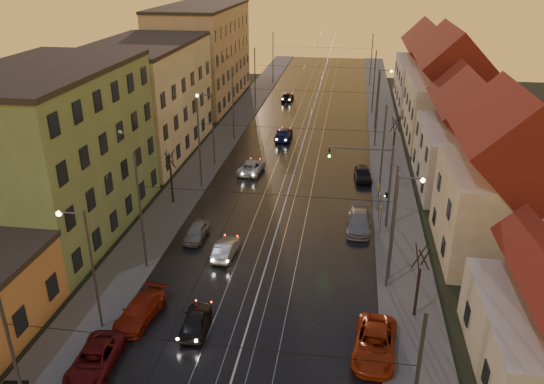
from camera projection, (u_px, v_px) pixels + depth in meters
The scene contains 45 objects.
ground at pixel (236, 366), 29.46m from camera, with size 160.00×160.00×0.00m, color black.
road at pixel (304, 141), 65.61m from camera, with size 16.00×120.00×0.04m, color black.
sidewalk_left at pixel (225, 136), 66.95m from camera, with size 4.00×120.00×0.15m, color #4C4C4C.
sidewalk_right at pixel (386, 144), 64.24m from camera, with size 4.00×120.00×0.15m, color #4C4C4C.
tram_rail_0 at pixel (286, 140), 65.90m from camera, with size 0.06×120.00×0.03m, color gray.
tram_rail_1 at pixel (298, 140), 65.70m from camera, with size 0.06×120.00×0.03m, color gray.
tram_rail_2 at pixel (310, 141), 65.50m from camera, with size 0.06×120.00×0.03m, color gray.
tram_rail_3 at pixel (321, 141), 65.30m from camera, with size 0.06×120.00×0.03m, color gray.
apartment_left_1 at pixel (54, 155), 41.85m from camera, with size 10.00×18.00×13.00m, color #648051.
apartment_left_2 at pixel (147, 100), 60.14m from camera, with size 10.00×20.00×12.00m, color #B6B08D.
apartment_left_3 at pixel (202, 55), 81.43m from camera, with size 10.00×24.00×14.00m, color #9C8A65.
house_right_1 at pixel (506, 188), 38.51m from camera, with size 8.67×10.20×10.80m.
house_right_2 at pixel (470, 142), 50.59m from camera, with size 9.18×12.24×9.20m.
house_right_3 at pixel (448, 94), 63.68m from camera, with size 9.18×14.28×11.50m.
house_right_4 at pixel (429, 71), 80.26m from camera, with size 9.18×16.32×10.00m.
catenary_pole_l_0 at pixel (14, 360), 23.37m from camera, with size 0.16×0.16×9.00m, color #595B60.
catenary_pole_l_1 at pixel (141, 213), 36.94m from camera, with size 0.16×0.16×9.00m, color #595B60.
catenary_pole_r_1 at pixel (392, 230), 34.61m from camera, with size 0.16×0.16×9.00m, color #595B60.
catenary_pole_l_2 at pixel (199, 144), 50.50m from camera, with size 0.16×0.16×9.00m, color #595B60.
catenary_pole_r_2 at pixel (382, 153), 48.17m from camera, with size 0.16×0.16×9.00m, color #595B60.
catenary_pole_l_3 at pixel (233, 105), 64.06m from camera, with size 0.16×0.16×9.00m, color #595B60.
catenary_pole_r_3 at pixel (377, 110), 61.73m from camera, with size 0.16×0.16×9.00m, color #595B60.
catenary_pole_l_4 at pixel (255, 79), 77.62m from camera, with size 0.16×0.16×9.00m, color #595B60.
catenary_pole_r_4 at pixel (374, 83), 75.29m from camera, with size 0.16×0.16×9.00m, color #595B60.
catenary_pole_l_5 at pixel (273, 58), 93.90m from camera, with size 0.16×0.16×9.00m, color #595B60.
catenary_pole_r_5 at pixel (371, 60), 91.57m from camera, with size 0.16×0.16×9.00m, color #595B60.
street_lamp_0 at pixel (86, 259), 30.52m from camera, with size 1.75×0.32×8.00m.
street_lamp_1 at pixel (399, 218), 35.28m from camera, with size 1.75×0.32×8.00m.
street_lamp_2 at pixel (210, 122), 55.84m from camera, with size 1.75×0.32×8.00m.
street_lamp_3 at pixel (380, 93), 67.83m from camera, with size 1.75×0.32×8.00m.
traffic_light_mast at pixel (378, 176), 42.78m from camera, with size 5.30×0.32×7.20m.
bare_tree_0 at pixel (171, 178), 47.92m from camera, with size 1.09×1.09×5.11m.
bare_tree_1 at pixel (418, 283), 32.49m from camera, with size 1.09×1.09×5.11m.
bare_tree_2 at pixel (394, 141), 57.78m from camera, with size 1.09×1.09×5.11m.
driving_car_0 at pixel (196, 321), 32.09m from camera, with size 1.52×3.79×1.29m, color black.
driving_car_1 at pixel (226, 248), 40.07m from camera, with size 1.34×3.83×1.26m, color #ABABB0.
driving_car_2 at pixel (252, 167), 55.69m from camera, with size 2.10×4.56×1.27m, color silver.
driving_car_3 at pixel (284, 134), 65.99m from camera, with size 1.98×4.88×1.42m, color #161C43.
driving_car_4 at pixel (287, 97), 83.71m from camera, with size 1.58×3.92×1.34m, color black.
parked_left_1 at pixel (94, 360), 28.97m from camera, with size 2.12×4.60×1.28m, color #550E12.
parked_left_2 at pixel (140, 310), 33.00m from camera, with size 1.84×4.52×1.31m, color maroon.
parked_left_3 at pixel (196, 232), 42.56m from camera, with size 1.44×3.58×1.22m, color gray.
parked_right_0 at pixel (375, 344), 30.07m from camera, with size 2.35×5.09×1.42m, color #A22E10.
parked_right_1 at pixel (359, 222), 44.00m from camera, with size 1.95×4.79×1.39m, color #96969C.
parked_right_2 at pixel (363, 174), 53.79m from camera, with size 1.59×3.95×1.35m, color black.
Camera 1 is at (5.39, -22.46, 20.78)m, focal length 35.00 mm.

